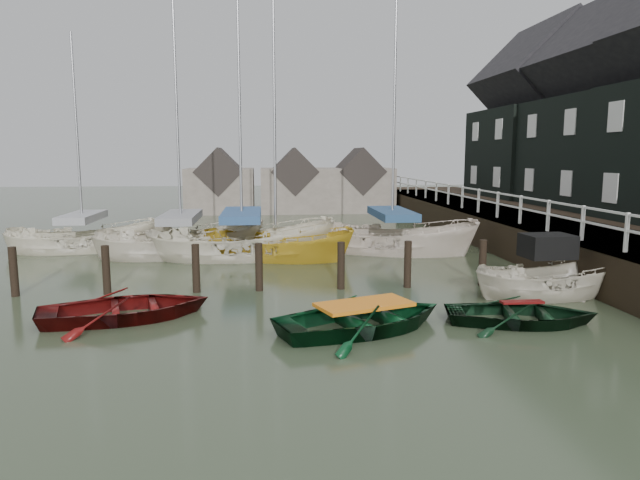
{
  "coord_description": "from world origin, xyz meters",
  "views": [
    {
      "loc": [
        -1.0,
        -13.3,
        3.93
      ],
      "look_at": [
        0.62,
        3.45,
        1.4
      ],
      "focal_mm": 32.0,
      "sensor_mm": 36.0,
      "label": 1
    }
  ],
  "objects": [
    {
      "name": "motorboat",
      "position": [
        6.8,
        1.45,
        0.1
      ],
      "size": [
        4.39,
        1.87,
        2.57
      ],
      "rotation": [
        0.0,
        0.0,
        1.63
      ],
      "color": "beige",
      "rests_on": "ground"
    },
    {
      "name": "rowboat_dkgreen",
      "position": [
        4.95,
        -0.87,
        0.0
      ],
      "size": [
        3.88,
        3.1,
        0.72
      ],
      "primitive_type": "imported",
      "rotation": [
        0.0,
        0.0,
        1.38
      ],
      "color": "black",
      "rests_on": "ground"
    },
    {
      "name": "sailboat_e",
      "position": [
        -8.47,
        10.73,
        0.06
      ],
      "size": [
        6.26,
        3.15,
        9.83
      ],
      "rotation": [
        0.0,
        0.0,
        1.73
      ],
      "color": "silver",
      "rests_on": "ground"
    },
    {
      "name": "mooring_pilings",
      "position": [
        -1.11,
        3.0,
        0.5
      ],
      "size": [
        13.72,
        0.22,
        1.8
      ],
      "color": "black",
      "rests_on": "ground"
    },
    {
      "name": "pier",
      "position": [
        9.48,
        10.0,
        0.71
      ],
      "size": [
        3.04,
        32.0,
        2.7
      ],
      "color": "black",
      "rests_on": "ground"
    },
    {
      "name": "land_strip",
      "position": [
        15.0,
        10.0,
        0.0
      ],
      "size": [
        14.0,
        38.0,
        1.5
      ],
      "primitive_type": "cube",
      "color": "black",
      "rests_on": "ground"
    },
    {
      "name": "rowboat_red",
      "position": [
        -4.37,
        0.42,
        0.0
      ],
      "size": [
        4.6,
        3.81,
        0.82
      ],
      "primitive_type": "imported",
      "rotation": [
        0.0,
        0.0,
        1.85
      ],
      "color": "#530C0B",
      "rests_on": "ground"
    },
    {
      "name": "sailboat_b",
      "position": [
        -1.89,
        8.48,
        0.06
      ],
      "size": [
        7.25,
        2.87,
        11.35
      ],
      "rotation": [
        0.0,
        0.0,
        1.59
      ],
      "color": "silver",
      "rests_on": "ground"
    },
    {
      "name": "sailboat_d",
      "position": [
        4.1,
        9.12,
        0.06
      ],
      "size": [
        7.31,
        5.01,
        11.44
      ],
      "rotation": [
        0.0,
        0.0,
        1.18
      ],
      "color": "silver",
      "rests_on": "ground"
    },
    {
      "name": "sailboat_c",
      "position": [
        -0.61,
        8.16,
        0.01
      ],
      "size": [
        6.51,
        4.35,
        10.91
      ],
      "rotation": [
        0.0,
        0.0,
        1.2
      ],
      "color": "gold",
      "rests_on": "ground"
    },
    {
      "name": "far_sheds",
      "position": [
        0.83,
        26.0,
        1.86
      ],
      "size": [
        14.0,
        4.08,
        4.39
      ],
      "color": "#665B51",
      "rests_on": "ground"
    },
    {
      "name": "rowboat_green",
      "position": [
        1.19,
        -1.02,
        0.0
      ],
      "size": [
        4.84,
        4.15,
        0.85
      ],
      "primitive_type": "imported",
      "rotation": [
        0.0,
        0.0,
        1.92
      ],
      "color": "black",
      "rests_on": "ground"
    },
    {
      "name": "sailboat_a",
      "position": [
        -4.28,
        9.17,
        0.06
      ],
      "size": [
        6.94,
        3.79,
        12.09
      ],
      "rotation": [
        0.0,
        0.0,
        1.78
      ],
      "color": "beige",
      "rests_on": "ground"
    },
    {
      "name": "ground",
      "position": [
        0.0,
        0.0,
        0.0
      ],
      "size": [
        120.0,
        120.0,
        0.0
      ],
      "primitive_type": "plane",
      "color": "#313924",
      "rests_on": "ground"
    }
  ]
}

